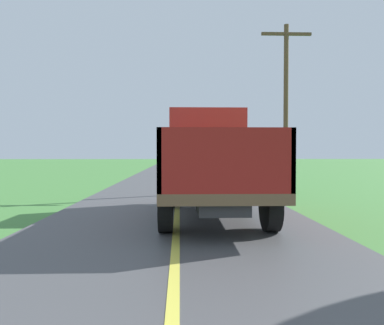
% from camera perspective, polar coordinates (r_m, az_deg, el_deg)
% --- Properties ---
extents(banana_truck_near, '(2.38, 5.82, 2.80)m').
position_cam_1_polar(banana_truck_near, '(9.96, 2.70, 0.43)').
color(banana_truck_near, '#2D2D30').
rests_on(banana_truck_near, road_surface).
extents(utility_pole_roadside, '(2.15, 0.20, 7.15)m').
position_cam_1_polar(utility_pole_roadside, '(16.74, 14.15, 9.08)').
color(utility_pole_roadside, brown).
rests_on(utility_pole_roadside, ground).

